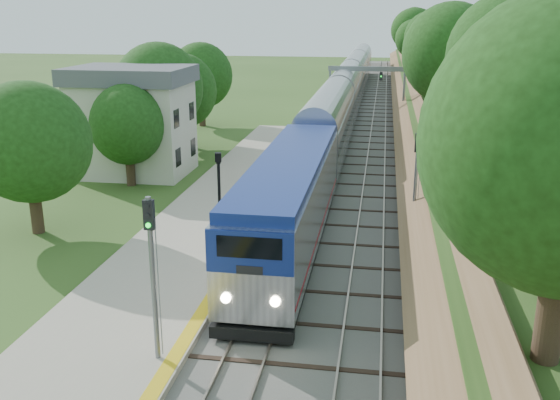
% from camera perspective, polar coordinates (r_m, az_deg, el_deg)
% --- Properties ---
extents(trackbed, '(9.50, 170.00, 0.28)m').
position_cam_1_polar(trackbed, '(74.72, 7.54, 7.64)').
color(trackbed, '#4C4944').
rests_on(trackbed, ground).
extents(platform, '(6.40, 68.00, 0.38)m').
position_cam_1_polar(platform, '(33.35, -7.92, -3.76)').
color(platform, '#ACA08A').
rests_on(platform, ground).
extents(yellow_stripe, '(0.55, 68.00, 0.01)m').
position_cam_1_polar(yellow_stripe, '(32.58, -3.13, -3.76)').
color(yellow_stripe, gold).
rests_on(yellow_stripe, platform).
extents(embankment, '(10.64, 170.00, 11.70)m').
position_cam_1_polar(embankment, '(74.64, 14.08, 8.74)').
color(embankment, brown).
rests_on(embankment, ground).
extents(station_building, '(8.60, 6.60, 8.00)m').
position_cam_1_polar(station_building, '(48.08, -13.30, 7.13)').
color(station_building, beige).
rests_on(station_building, ground).
extents(signal_gantry, '(8.40, 0.38, 6.20)m').
position_cam_1_polar(signal_gantry, '(69.12, 7.92, 10.87)').
color(signal_gantry, slate).
rests_on(signal_gantry, ground).
extents(trees_behind_platform, '(7.82, 53.32, 7.21)m').
position_cam_1_polar(trees_behind_platform, '(38.46, -14.69, 5.35)').
color(trees_behind_platform, '#332316').
rests_on(trees_behind_platform, ground).
extents(train, '(3.21, 106.83, 4.73)m').
position_cam_1_polar(train, '(72.95, 5.97, 9.34)').
color(train, black).
rests_on(train, trackbed).
extents(lamppost_far, '(0.48, 0.48, 4.88)m').
position_cam_1_polar(lamppost_far, '(31.19, -5.54, -0.53)').
color(lamppost_far, black).
rests_on(lamppost_far, platform).
extents(signal_platform, '(0.34, 0.27, 5.79)m').
position_cam_1_polar(signal_platform, '(21.05, -11.62, -5.55)').
color(signal_platform, slate).
rests_on(signal_platform, platform).
extents(signal_farside, '(0.33, 0.26, 5.96)m').
position_cam_1_polar(signal_farside, '(32.66, 12.32, 2.15)').
color(signal_farside, slate).
rests_on(signal_farside, ground).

